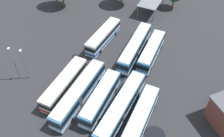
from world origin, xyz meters
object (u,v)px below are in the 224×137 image
object	(u,v)px
bus_row1_slot1	(151,51)
maintenance_shelter	(151,1)
bus_row0_slot4	(65,84)
bus_row1_slot4	(103,36)
lamp_post_near_entrance	(14,63)
bus_row0_slot3	(79,93)
bus_row1_slot2	(135,47)
bus_row0_slot0	(141,116)
lamp_post_mid_lot	(25,63)
bus_row0_slot2	(101,98)
bus_row0_slot1	(121,107)

from	to	relation	value
bus_row1_slot1	maintenance_shelter	size ratio (longest dim) A/B	1.28
bus_row0_slot4	bus_row1_slot4	world-z (taller)	same
bus_row1_slot4	lamp_post_near_entrance	size ratio (longest dim) A/B	1.57
bus_row0_slot3	bus_row1_slot2	world-z (taller)	same
bus_row0_slot0	bus_row0_slot4	world-z (taller)	same
bus_row1_slot4	bus_row0_slot4	bearing A→B (deg)	169.53
bus_row1_slot2	lamp_post_near_entrance	size ratio (longest dim) A/B	1.95
bus_row0_slot4	lamp_post_mid_lot	size ratio (longest dim) A/B	1.75
bus_row0_slot4	bus_row0_slot2	bearing A→B (deg)	-101.57
bus_row0_slot0	bus_row1_slot1	bearing A→B (deg)	1.89
bus_row0_slot2	bus_row0_slot4	xyz separation A→B (m)	(1.54, 7.50, 0.00)
bus_row0_slot2	bus_row1_slot2	bearing A→B (deg)	-11.97
bus_row0_slot4	maintenance_shelter	bearing A→B (deg)	-19.83
bus_row1_slot1	bus_row1_slot2	size ratio (longest dim) A/B	0.80
bus_row0_slot3	maintenance_shelter	bearing A→B (deg)	-13.79
bus_row0_slot0	lamp_post_near_entrance	bearing A→B (deg)	80.82
bus_row1_slot1	bus_row1_slot4	world-z (taller)	same
bus_row1_slot2	bus_row0_slot2	bearing A→B (deg)	168.03
bus_row0_slot0	bus_row0_slot4	distance (m)	15.43
bus_row0_slot2	bus_row0_slot4	distance (m)	7.65
bus_row1_slot4	bus_row1_slot2	bearing A→B (deg)	-104.31
bus_row0_slot0	lamp_post_near_entrance	distance (m)	25.63
maintenance_shelter	bus_row0_slot2	bearing A→B (deg)	172.95
bus_row0_slot0	bus_row0_slot1	distance (m)	3.74
bus_row0_slot0	maintenance_shelter	world-z (taller)	maintenance_shelter
bus_row0_slot1	bus_row0_slot3	size ratio (longest dim) A/B	1.00
bus_row1_slot2	bus_row0_slot4	bearing A→B (deg)	142.30
bus_row1_slot1	maintenance_shelter	distance (m)	19.31
bus_row0_slot0	lamp_post_mid_lot	distance (m)	24.02
bus_row1_slot1	maintenance_shelter	bearing A→B (deg)	8.28
bus_row0_slot1	bus_row0_slot4	distance (m)	11.69
bus_row1_slot1	lamp_post_near_entrance	world-z (taller)	lamp_post_near_entrance
bus_row0_slot0	bus_row1_slot4	size ratio (longest dim) A/B	0.96
bus_row0_slot2	bus_row1_slot4	bearing A→B (deg)	14.59
bus_row0_slot3	lamp_post_mid_lot	world-z (taller)	lamp_post_mid_lot
bus_row1_slot2	maintenance_shelter	bearing A→B (deg)	-2.86
bus_row0_slot0	bus_row0_slot1	bearing A→B (deg)	75.30
bus_row0_slot4	bus_row0_slot1	bearing A→B (deg)	-102.45
bus_row1_slot2	maintenance_shelter	distance (m)	18.59
bus_row1_slot1	bus_row0_slot4	bearing A→B (deg)	132.80
bus_row0_slot2	lamp_post_mid_lot	xyz separation A→B (m)	(2.80, 15.90, 2.21)
bus_row0_slot0	bus_row0_slot2	world-z (taller)	same
bus_row0_slot2	bus_row0_slot4	world-z (taller)	same
maintenance_shelter	lamp_post_near_entrance	distance (m)	38.64
bus_row0_slot2	maintenance_shelter	distance (m)	34.28
bus_row0_slot0	bus_row0_slot1	world-z (taller)	same
bus_row0_slot2	bus_row0_slot1	bearing A→B (deg)	-104.12
bus_row0_slot3	bus_row1_slot1	distance (m)	18.47
bus_row0_slot1	lamp_post_near_entrance	distance (m)	21.94
bus_row1_slot1	bus_row0_slot2	bearing A→B (deg)	154.97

